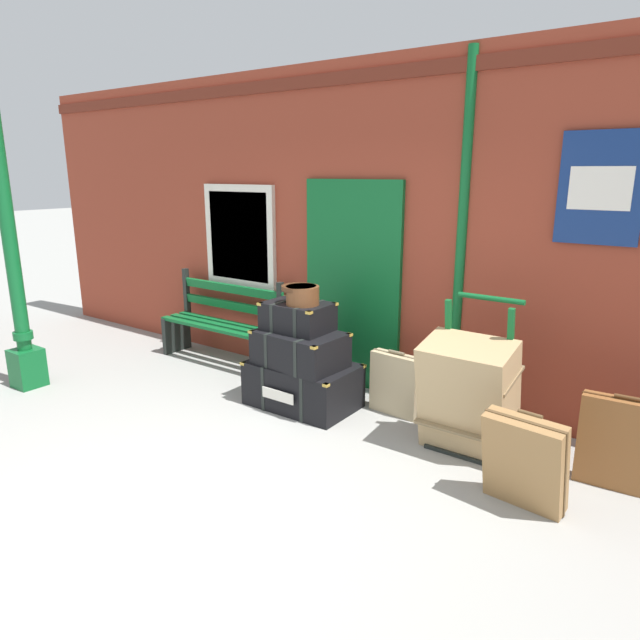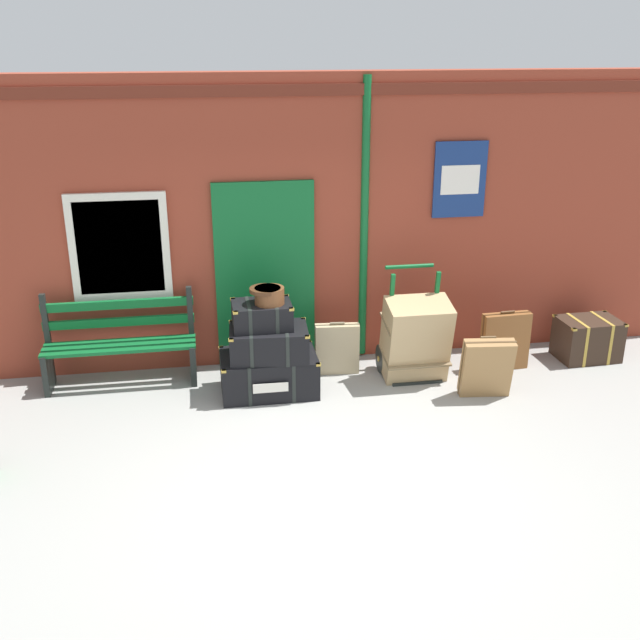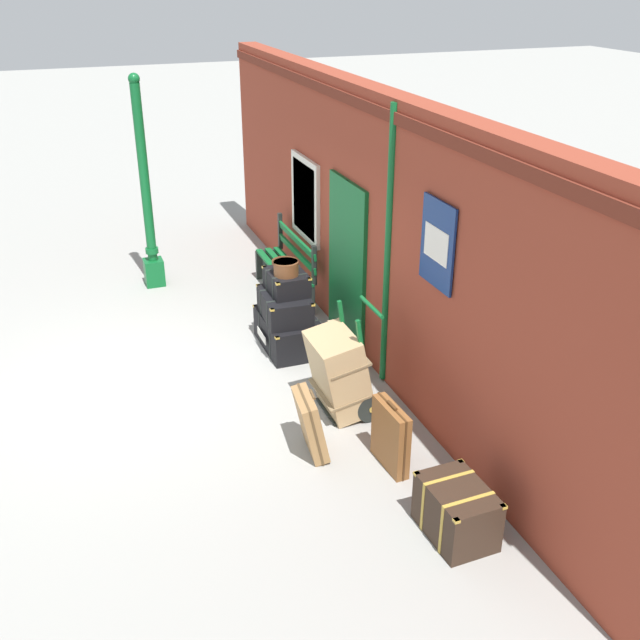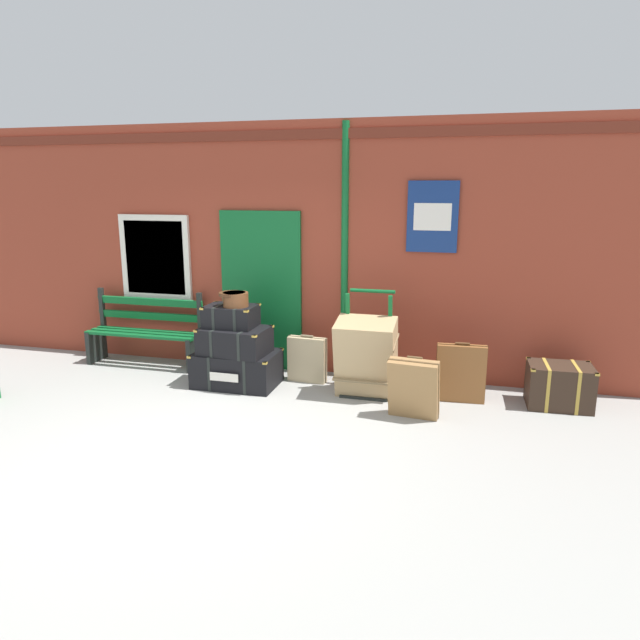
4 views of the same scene
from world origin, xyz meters
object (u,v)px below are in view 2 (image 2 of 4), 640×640
steamer_trunk_middle (269,342)px  suitcase_umber (505,341)px  large_brown_trunk (416,339)px  suitcase_brown (486,368)px  platform_bench (120,344)px  porters_trolley (410,350)px  steamer_trunk_base (269,373)px  steamer_trunk_top (262,315)px  suitcase_caramel (337,349)px  round_hatbox (269,294)px  corner_trunk (587,339)px

steamer_trunk_middle → suitcase_umber: steamer_trunk_middle is taller
large_brown_trunk → suitcase_brown: bearing=-41.7°
large_brown_trunk → suitcase_umber: bearing=5.5°
platform_bench → porters_trolley: (3.15, -0.27, -0.17)m
steamer_trunk_base → suitcase_brown: bearing=-12.7°
steamer_trunk_top → suitcase_caramel: steamer_trunk_top is taller
round_hatbox → suitcase_brown: (2.20, -0.47, -0.77)m
corner_trunk → suitcase_brown: bearing=-153.7°
round_hatbox → porters_trolley: bearing=8.6°
steamer_trunk_middle → suitcase_caramel: bearing=26.6°
steamer_trunk_middle → suitcase_caramel: size_ratio=1.38×
platform_bench → steamer_trunk_base: 1.64m
platform_bench → suitcase_caramel: bearing=-3.3°
platform_bench → porters_trolley: bearing=-5.0°
suitcase_brown → corner_trunk: 1.72m
suitcase_umber → suitcase_brown: size_ratio=1.04×
steamer_trunk_middle → platform_bench: bearing=161.1°
corner_trunk → steamer_trunk_base: bearing=-176.0°
porters_trolley → large_brown_trunk: porters_trolley is taller
suitcase_brown → suitcase_umber: bearing=54.0°
round_hatbox → corner_trunk: round_hatbox is taller
steamer_trunk_middle → suitcase_brown: size_ratio=1.24×
large_brown_trunk → suitcase_caramel: bearing=158.8°
steamer_trunk_top → round_hatbox: 0.24m
suitcase_umber → suitcase_brown: bearing=-126.0°
round_hatbox → suitcase_umber: round_hatbox is taller
porters_trolley → corner_trunk: size_ratio=1.71×
platform_bench → suitcase_umber: bearing=-4.6°
suitcase_umber → platform_bench: bearing=175.4°
round_hatbox → suitcase_umber: (2.66, 0.17, -0.77)m
platform_bench → large_brown_trunk: (3.15, -0.45, 0.03)m
platform_bench → suitcase_brown: (3.76, -0.99, -0.11)m
suitcase_umber → suitcase_caramel: size_ratio=1.15×
suitcase_brown → large_brown_trunk: bearing=138.3°
steamer_trunk_middle → round_hatbox: (0.01, 0.02, 0.52)m
porters_trolley → suitcase_caramel: 0.82m
platform_bench → steamer_trunk_middle: platform_bench is taller
round_hatbox → corner_trunk: size_ratio=0.50×
suitcase_brown → suitcase_caramel: bearing=148.9°
steamer_trunk_base → suitcase_umber: 2.69m
steamer_trunk_base → large_brown_trunk: size_ratio=1.06×
steamer_trunk_base → steamer_trunk_top: bearing=177.6°
steamer_trunk_top → large_brown_trunk: steamer_trunk_top is taller
round_hatbox → porters_trolley: porters_trolley is taller
suitcase_caramel → suitcase_brown: 1.65m
suitcase_umber → suitcase_caramel: 1.89m
steamer_trunk_middle → steamer_trunk_base: bearing=95.0°
steamer_trunk_base → steamer_trunk_middle: (0.00, -0.04, 0.37)m
round_hatbox → suitcase_umber: size_ratio=0.50×
steamer_trunk_top → suitcase_umber: size_ratio=0.87×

